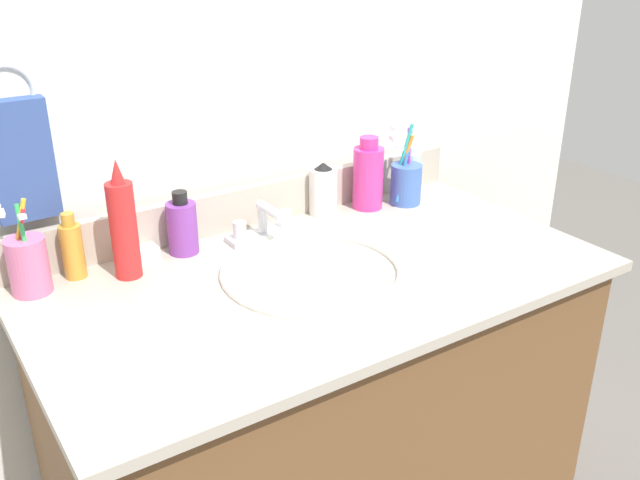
% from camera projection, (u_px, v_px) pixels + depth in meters
% --- Properties ---
extents(vanity_cabinet, '(1.04, 0.54, 0.74)m').
position_uv_depth(vanity_cabinet, '(321.00, 437.00, 1.50)').
color(vanity_cabinet, brown).
rests_on(vanity_cabinet, ground_plane).
extents(countertop, '(1.08, 0.59, 0.02)m').
position_uv_depth(countertop, '(321.00, 278.00, 1.34)').
color(countertop, '#B2A899').
rests_on(countertop, vanity_cabinet).
extents(backsplash, '(1.08, 0.02, 0.09)m').
position_uv_depth(backsplash, '(250.00, 206.00, 1.53)').
color(backsplash, '#B2A899').
rests_on(backsplash, countertop).
extents(back_wall, '(2.18, 0.04, 1.30)m').
position_uv_depth(back_wall, '(240.00, 260.00, 1.64)').
color(back_wall, silver).
rests_on(back_wall, ground_plane).
extents(towel_ring, '(0.10, 0.01, 0.10)m').
position_uv_depth(towel_ring, '(6.00, 92.00, 1.22)').
color(towel_ring, silver).
extents(hand_towel, '(0.11, 0.04, 0.22)m').
position_uv_depth(hand_towel, '(21.00, 161.00, 1.25)').
color(hand_towel, '#334C8C').
extents(sink_basin, '(0.36, 0.36, 0.11)m').
position_uv_depth(sink_basin, '(315.00, 287.00, 1.35)').
color(sink_basin, white).
rests_on(sink_basin, countertop).
extents(faucet, '(0.16, 0.10, 0.08)m').
position_uv_depth(faucet, '(264.00, 226.00, 1.47)').
color(faucet, silver).
rests_on(faucet, countertop).
extents(bottle_gel_clear, '(0.04, 0.04, 0.11)m').
position_uv_depth(bottle_gel_clear, '(411.00, 171.00, 1.73)').
color(bottle_gel_clear, silver).
rests_on(bottle_gel_clear, countertop).
extents(bottle_cream_purple, '(0.06, 0.06, 0.13)m').
position_uv_depth(bottle_cream_purple, '(182.00, 227.00, 1.40)').
color(bottle_cream_purple, '#7A3899').
rests_on(bottle_cream_purple, countertop).
extents(bottle_spray_red, '(0.05, 0.05, 0.23)m').
position_uv_depth(bottle_spray_red, '(124.00, 227.00, 1.28)').
color(bottle_spray_red, red).
rests_on(bottle_spray_red, countertop).
extents(bottle_oil_amber, '(0.04, 0.04, 0.13)m').
position_uv_depth(bottle_oil_amber, '(72.00, 249.00, 1.30)').
color(bottle_oil_amber, gold).
rests_on(bottle_oil_amber, countertop).
extents(bottle_soap_pink, '(0.07, 0.07, 0.17)m').
position_uv_depth(bottle_soap_pink, '(368.00, 176.00, 1.62)').
color(bottle_soap_pink, '#D8338C').
rests_on(bottle_soap_pink, countertop).
extents(bottle_lotion_white, '(0.06, 0.06, 0.12)m').
position_uv_depth(bottle_lotion_white, '(323.00, 190.00, 1.59)').
color(bottle_lotion_white, white).
rests_on(bottle_lotion_white, countertop).
extents(cup_pink, '(0.07, 0.08, 0.18)m').
position_uv_depth(cup_pink, '(28.00, 264.00, 1.24)').
color(cup_pink, '#D16693').
rests_on(cup_pink, countertop).
extents(cup_blue_plastic, '(0.08, 0.08, 0.19)m').
position_uv_depth(cup_blue_plastic, '(406.00, 182.00, 1.65)').
color(cup_blue_plastic, '#3F66B7').
rests_on(cup_blue_plastic, countertop).
extents(soap_bar, '(0.06, 0.04, 0.02)m').
position_uv_depth(soap_bar, '(141.00, 253.00, 1.39)').
color(soap_bar, white).
rests_on(soap_bar, countertop).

